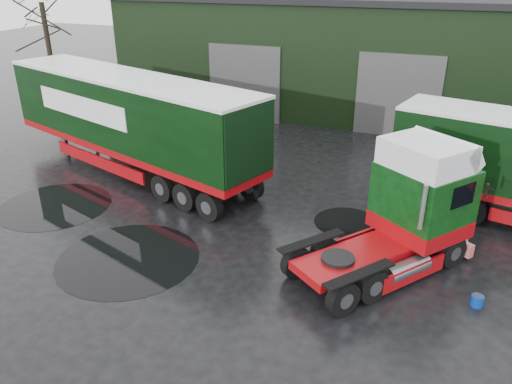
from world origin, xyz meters
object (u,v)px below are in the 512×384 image
Objects in this scene: wash_bucket at (477,301)px; hero_tractor at (381,214)px; tree_left at (47,35)px; warehouse at (411,53)px; tree_back_a at (320,7)px; trailer_left at (129,125)px.

hero_tractor is at bearing 166.00° from wash_bucket.
wash_bucket is at bearing -26.55° from tree_left.
warehouse is 19.83m from wash_bucket.
tree_back_a reaches higher than tree_left.
hero_tractor is at bearing -72.67° from tree_back_a.
warehouse is at bearing 100.49° from wash_bucket.
tree_back_a reaches higher than hero_tractor.
tree_back_a is (11.00, 18.00, 0.50)m from tree_left.
tree_back_a is (-8.93, 28.62, 2.95)m from hero_tractor.
wash_bucket is at bearing 23.16° from hero_tractor.
tree_left reaches higher than warehouse.
warehouse reaches higher than trailer_left.
hero_tractor is 0.61× the size of tree_back_a.
tree_back_a is at bearing 144.48° from hero_tractor.
trailer_left is at bearing -35.01° from tree_left.
wash_bucket is at bearing -90.23° from trailer_left.
wash_bucket is (3.57, -19.28, -3.01)m from warehouse.
wash_bucket is 0.03× the size of tree_back_a.
tree_back_a is (1.50, 24.65, 2.76)m from trailer_left.
warehouse is 18.69m from hero_tractor.
tree_left reaches higher than wash_bucket.
warehouse is 5.59× the size of hero_tractor.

